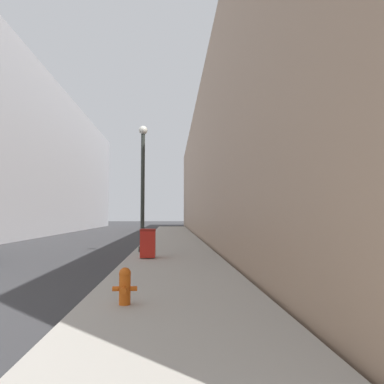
# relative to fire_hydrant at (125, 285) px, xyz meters

# --- Properties ---
(sidewalk_right) EXTENTS (3.69, 60.00, 0.12)m
(sidewalk_right) POSITION_rel_fire_hydrant_xyz_m (0.97, 16.82, -0.42)
(sidewalk_right) COLOR #ADA89E
(sidewalk_right) RESTS_ON ground
(building_right_stone) EXTENTS (12.00, 60.00, 11.36)m
(building_right_stone) POSITION_rel_fire_hydrant_xyz_m (8.92, 24.82, 5.20)
(building_right_stone) COLOR #9E7F66
(building_right_stone) RESTS_ON ground
(fire_hydrant) EXTENTS (0.45, 0.34, 0.68)m
(fire_hydrant) POSITION_rel_fire_hydrant_xyz_m (0.00, 0.00, 0.00)
(fire_hydrant) COLOR #D15614
(fire_hydrant) RESTS_ON sidewalk_right
(trash_bin) EXTENTS (0.58, 0.67, 1.11)m
(trash_bin) POSITION_rel_fire_hydrant_xyz_m (-0.04, 7.53, 0.22)
(trash_bin) COLOR red
(trash_bin) RESTS_ON sidewalk_right
(lamppost) EXTENTS (0.40, 0.40, 5.71)m
(lamppost) POSITION_rel_fire_hydrant_xyz_m (-0.44, 9.85, 2.73)
(lamppost) COLOR #2D332D
(lamppost) RESTS_ON sidewalk_right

